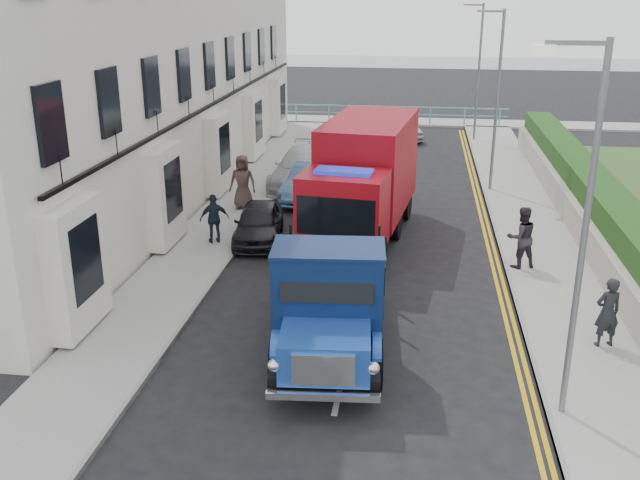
{
  "coord_description": "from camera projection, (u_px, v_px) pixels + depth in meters",
  "views": [
    {
      "loc": [
        1.34,
        -14.23,
        7.74
      ],
      "look_at": [
        -1.11,
        3.43,
        1.4
      ],
      "focal_mm": 40.0,
      "sensor_mm": 36.0,
      "label": 1
    }
  ],
  "objects": [
    {
      "name": "ground",
      "position": [
        348.0,
        351.0,
        16.05
      ],
      "size": [
        120.0,
        120.0,
        0.0
      ],
      "primitive_type": "plane",
      "color": "black",
      "rests_on": "ground"
    },
    {
      "name": "pavement_west",
      "position": [
        227.0,
        218.0,
        25.1
      ],
      "size": [
        2.4,
        38.0,
        0.12
      ],
      "primitive_type": "cube",
      "color": "gray",
      "rests_on": "ground"
    },
    {
      "name": "pavement_east",
      "position": [
        533.0,
        231.0,
        23.74
      ],
      "size": [
        2.6,
        38.0,
        0.12
      ],
      "primitive_type": "cube",
      "color": "gray",
      "rests_on": "ground"
    },
    {
      "name": "promenade",
      "position": [
        396.0,
        122.0,
        43.1
      ],
      "size": [
        30.0,
        2.5,
        0.12
      ],
      "primitive_type": "cube",
      "color": "gray",
      "rests_on": "ground"
    },
    {
      "name": "sea_plane",
      "position": [
        408.0,
        68.0,
        72.05
      ],
      "size": [
        120.0,
        120.0,
        0.0
      ],
      "primitive_type": "plane",
      "color": "slate",
      "rests_on": "ground"
    },
    {
      "name": "terrace_west",
      "position": [
        137.0,
        3.0,
        27.01
      ],
      "size": [
        6.31,
        30.2,
        14.25
      ],
      "color": "silver",
      "rests_on": "ground"
    },
    {
      "name": "garden_east",
      "position": [
        596.0,
        210.0,
        23.22
      ],
      "size": [
        1.45,
        28.0,
        1.75
      ],
      "color": "#B2AD9E",
      "rests_on": "ground"
    },
    {
      "name": "seafront_railing",
      "position": [
        396.0,
        115.0,
        42.17
      ],
      "size": [
        13.0,
        0.08,
        1.11
      ],
      "color": "#59B2A5",
      "rests_on": "ground"
    },
    {
      "name": "lamp_near",
      "position": [
        579.0,
        217.0,
        12.3
      ],
      "size": [
        1.23,
        0.18,
        7.0
      ],
      "color": "slate",
      "rests_on": "ground"
    },
    {
      "name": "lamp_mid",
      "position": [
        495.0,
        91.0,
        27.24
      ],
      "size": [
        1.23,
        0.18,
        7.0
      ],
      "color": "slate",
      "rests_on": "ground"
    },
    {
      "name": "lamp_far",
      "position": [
        477.0,
        64.0,
        36.57
      ],
      "size": [
        1.23,
        0.18,
        7.0
      ],
      "color": "slate",
      "rests_on": "ground"
    },
    {
      "name": "bedford_lorry",
      "position": [
        329.0,
        311.0,
        15.12
      ],
      "size": [
        2.71,
        5.92,
        2.72
      ],
      "rotation": [
        0.0,
        0.0,
        0.08
      ],
      "color": "black",
      "rests_on": "ground"
    },
    {
      "name": "red_lorry",
      "position": [
        364.0,
        178.0,
        22.64
      ],
      "size": [
        3.28,
        7.42,
        3.76
      ],
      "rotation": [
        0.0,
        0.0,
        -0.12
      ],
      "color": "black",
      "rests_on": "ground"
    },
    {
      "name": "parked_car_front",
      "position": [
        258.0,
        223.0,
        22.85
      ],
      "size": [
        1.84,
        3.72,
        1.22
      ],
      "primitive_type": "imported",
      "rotation": [
        0.0,
        0.0,
        0.11
      ],
      "color": "black",
      "rests_on": "ground"
    },
    {
      "name": "parked_car_mid",
      "position": [
        312.0,
        182.0,
        27.36
      ],
      "size": [
        2.0,
        4.35,
        1.38
      ],
      "primitive_type": "imported",
      "rotation": [
        0.0,
        0.0,
        -0.13
      ],
      "color": "#4F7AAA",
      "rests_on": "ground"
    },
    {
      "name": "parked_car_rear",
      "position": [
        303.0,
        168.0,
        29.12
      ],
      "size": [
        2.4,
        5.32,
        1.51
      ],
      "primitive_type": "imported",
      "rotation": [
        0.0,
        0.0,
        -0.05
      ],
      "color": "silver",
      "rests_on": "ground"
    },
    {
      "name": "seafront_car_left",
      "position": [
        356.0,
        123.0,
        39.36
      ],
      "size": [
        2.79,
        4.86,
        1.28
      ],
      "primitive_type": "imported",
      "rotation": [
        0.0,
        0.0,
        2.99
      ],
      "color": "black",
      "rests_on": "ground"
    },
    {
      "name": "seafront_car_right",
      "position": [
        402.0,
        126.0,
        38.38
      ],
      "size": [
        2.55,
        4.11,
        1.31
      ],
      "primitive_type": "imported",
      "rotation": [
        0.0,
        0.0,
        0.28
      ],
      "color": "silver",
      "rests_on": "ground"
    },
    {
      "name": "pedestrian_east_near",
      "position": [
        608.0,
        312.0,
        15.8
      ],
      "size": [
        0.68,
        0.55,
        1.63
      ],
      "primitive_type": "imported",
      "rotation": [
        0.0,
        0.0,
        3.44
      ],
      "color": "black",
      "rests_on": "pavement_east"
    },
    {
      "name": "pedestrian_east_far",
      "position": [
        521.0,
        237.0,
        20.28
      ],
      "size": [
        1.05,
        0.93,
        1.8
      ],
      "primitive_type": "imported",
      "rotation": [
        0.0,
        0.0,
        3.47
      ],
      "color": "#2D2730",
      "rests_on": "pavement_east"
    },
    {
      "name": "pedestrian_west_near",
      "position": [
        214.0,
        219.0,
        22.3
      ],
      "size": [
        0.99,
        0.74,
        1.56
      ],
      "primitive_type": "imported",
      "rotation": [
        0.0,
        0.0,
        3.59
      ],
      "color": "#1A2530",
      "rests_on": "pavement_west"
    },
    {
      "name": "pedestrian_west_far",
      "position": [
        243.0,
        182.0,
        25.74
      ],
      "size": [
        0.97,
        0.64,
        1.96
      ],
      "primitive_type": "imported",
      "rotation": [
        0.0,
        0.0,
        0.02
      ],
      "color": "#453432",
      "rests_on": "pavement_west"
    }
  ]
}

